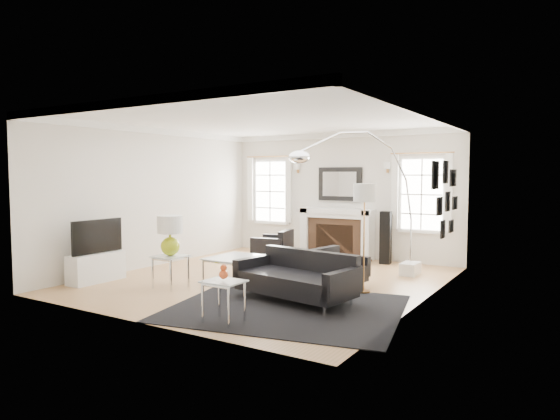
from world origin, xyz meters
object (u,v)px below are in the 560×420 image
Objects in this scene: armchair_right at (337,270)px; coffee_table at (240,259)px; gourd_lamp at (170,233)px; armchair_left at (275,246)px; sofa at (298,279)px; arc_floor_lamp at (356,196)px; fireplace at (336,234)px.

armchair_right is 1.70m from coffee_table.
armchair_left is at bearing 89.51° from gourd_lamp.
sofa is 3.50m from armchair_left.
arc_floor_lamp reaches higher than armchair_right.
sofa is at bearing -51.97° from armchair_left.
coffee_table is at bearing 54.06° from gourd_lamp.
coffee_table is (-0.34, -3.18, -0.14)m from fireplace.
fireplace is 3.21m from coffee_table.
gourd_lamp is at bearing -169.83° from sofa.
sofa is 2.30m from gourd_lamp.
fireplace is at bearing 115.57° from armchair_right.
coffee_table is at bearing -73.04° from armchair_left.
arc_floor_lamp reaches higher than coffee_table.
armchair_right is (0.14, 1.06, -0.02)m from sofa.
fireplace is 1.88× the size of armchair_right.
coffee_table is at bearing -96.03° from fireplace.
sofa is 2.35m from arc_floor_lamp.
armchair_left is 3.21m from gourd_lamp.
arc_floor_lamp reaches higher than armchair_left.
fireplace is 0.89× the size of sofa.
gourd_lamp is (-2.32, -1.45, 0.61)m from armchair_right.
fireplace is at bearing 125.10° from arc_floor_lamp.
armchair_left is (-1.01, -0.99, -0.24)m from fireplace.
arc_floor_lamp is at bearing 44.01° from coffee_table.
armchair_right is at bearing -84.63° from arc_floor_lamp.
coffee_table is at bearing 159.16° from sofa.
fireplace is 4.29m from gourd_lamp.
armchair_left is 2.86m from armchair_right.
coffee_table is 2.39m from arc_floor_lamp.
armchair_right is at bearing 16.70° from coffee_table.
arc_floor_lamp reaches higher than sofa.
armchair_left is 2.29m from coffee_table.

